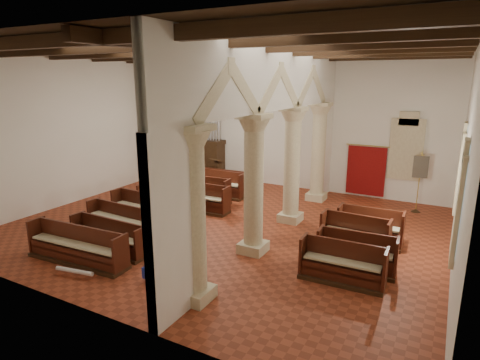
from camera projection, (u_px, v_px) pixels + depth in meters
name	position (u px, v px, depth m)	size (l,w,h in m)	color
floor	(226.00, 226.00, 14.01)	(14.00, 14.00, 0.00)	maroon
ceiling	(225.00, 45.00, 12.53)	(14.00, 14.00, 0.00)	black
wall_back	(291.00, 123.00, 18.39)	(14.00, 0.02, 6.00)	white
wall_front	(76.00, 180.00, 8.15)	(14.00, 0.02, 6.00)	white
wall_left	(79.00, 128.00, 16.49)	(0.02, 12.00, 6.00)	white
wall_right	(466.00, 160.00, 10.05)	(0.02, 12.00, 6.00)	white
ceiling_beams	(225.00, 51.00, 12.58)	(13.80, 11.80, 0.30)	#352210
arcade	(276.00, 127.00, 12.30)	(0.90, 11.90, 6.00)	beige
window_right_a	(460.00, 207.00, 8.98)	(0.03, 1.00, 2.20)	#316E51
window_right_b	(461.00, 172.00, 12.39)	(0.03, 1.00, 2.20)	#316E51
window_back	(406.00, 149.00, 16.27)	(1.00, 0.03, 2.20)	#316E51
pipe_organ	(204.00, 152.00, 20.43)	(2.10, 0.85, 4.40)	#352210
lectern	(218.00, 175.00, 18.94)	(0.68, 0.71, 1.40)	#3A2812
dossal_curtain	(366.00, 171.00, 17.16)	(1.80, 0.07, 2.17)	maroon
processional_banner	(418.00, 192.00, 15.27)	(0.53, 0.68, 2.37)	#352210
hymnal_box_a	(149.00, 272.00, 10.13)	(0.29, 0.24, 0.29)	navy
hymnal_box_b	(183.00, 239.00, 12.17)	(0.35, 0.29, 0.35)	#153396
hymnal_box_c	(198.00, 227.00, 13.19)	(0.29, 0.24, 0.29)	navy
tube_heater_a	(74.00, 271.00, 10.37)	(0.11, 0.11, 1.12)	silver
tube_heater_b	(91.00, 242.00, 12.20)	(0.10, 0.10, 0.96)	white
nave_pew_0	(77.00, 251.00, 11.15)	(3.25, 0.87, 1.04)	#352210
nave_pew_1	(109.00, 241.00, 11.88)	(2.71, 0.72, 0.97)	#352210
nave_pew_2	(123.00, 225.00, 13.23)	(2.93, 0.80, 0.96)	#352210
nave_pew_3	(151.00, 215.00, 14.02)	(3.37, 0.91, 1.08)	#352210
nave_pew_4	(169.00, 206.00, 15.10)	(2.72, 0.72, 1.01)	#352210
nave_pew_5	(190.00, 201.00, 15.71)	(3.27, 0.82, 1.07)	#352210
nave_pew_6	(197.00, 194.00, 16.61)	(2.89, 0.91, 1.09)	#352210
nave_pew_7	(215.00, 187.00, 17.57)	(2.80, 0.77, 1.11)	#352210
nave_pew_8	(221.00, 184.00, 18.39)	(2.68, 0.74, 0.96)	#352210
aisle_pew_0	(342.00, 269.00, 10.07)	(2.13, 0.76, 1.05)	#352210
aisle_pew_1	(356.00, 258.00, 10.69)	(2.09, 0.83, 1.04)	#352210
aisle_pew_2	(354.00, 240.00, 11.83)	(2.00, 0.81, 1.11)	#352210
aisle_pew_3	(369.00, 232.00, 12.39)	(1.97, 0.81, 1.13)	#352210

